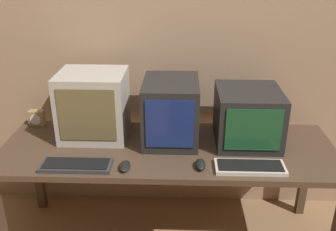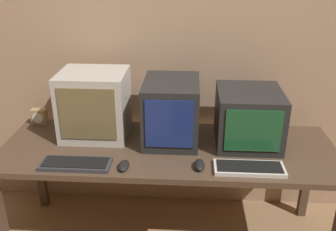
{
  "view_description": "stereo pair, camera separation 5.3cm",
  "coord_description": "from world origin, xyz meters",
  "px_view_note": "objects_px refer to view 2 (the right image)",
  "views": [
    {
      "loc": [
        0.08,
        -1.04,
        1.84
      ],
      "look_at": [
        0.0,
        1.01,
        0.93
      ],
      "focal_mm": 40.0,
      "sensor_mm": 36.0,
      "label": 1
    },
    {
      "loc": [
        0.13,
        -1.04,
        1.84
      ],
      "look_at": [
        0.0,
        1.01,
        0.93
      ],
      "focal_mm": 40.0,
      "sensor_mm": 36.0,
      "label": 2
    }
  ],
  "objects_px": {
    "keyboard_main": "(76,164)",
    "mouse_near_keyboard": "(124,166)",
    "monitor_left": "(95,104)",
    "desk_clock": "(39,117)",
    "keyboard_side": "(249,168)",
    "monitor_right": "(248,117)",
    "monitor_center": "(171,111)",
    "mouse_far_corner": "(199,165)"
  },
  "relations": [
    {
      "from": "mouse_near_keyboard",
      "to": "desk_clock",
      "type": "relative_size",
      "value": 1.08
    },
    {
      "from": "monitor_left",
      "to": "mouse_far_corner",
      "type": "xyz_separation_m",
      "value": [
        0.67,
        -0.38,
        -0.2
      ]
    },
    {
      "from": "keyboard_main",
      "to": "desk_clock",
      "type": "relative_size",
      "value": 3.72
    },
    {
      "from": "monitor_right",
      "to": "keyboard_main",
      "type": "bearing_deg",
      "value": -160.16
    },
    {
      "from": "keyboard_main",
      "to": "mouse_near_keyboard",
      "type": "height_order",
      "value": "mouse_near_keyboard"
    },
    {
      "from": "keyboard_main",
      "to": "desk_clock",
      "type": "xyz_separation_m",
      "value": [
        -0.42,
        0.54,
        0.04
      ]
    },
    {
      "from": "monitor_center",
      "to": "mouse_near_keyboard",
      "type": "xyz_separation_m",
      "value": [
        -0.25,
        -0.38,
        -0.18
      ]
    },
    {
      "from": "monitor_left",
      "to": "keyboard_side",
      "type": "distance_m",
      "value": 1.05
    },
    {
      "from": "monitor_right",
      "to": "mouse_near_keyboard",
      "type": "xyz_separation_m",
      "value": [
        -0.73,
        -0.37,
        -0.15
      ]
    },
    {
      "from": "monitor_left",
      "to": "mouse_near_keyboard",
      "type": "xyz_separation_m",
      "value": [
        0.25,
        -0.41,
        -0.2
      ]
    },
    {
      "from": "keyboard_main",
      "to": "mouse_far_corner",
      "type": "xyz_separation_m",
      "value": [
        0.7,
        0.02,
        0.01
      ]
    },
    {
      "from": "keyboard_side",
      "to": "mouse_far_corner",
      "type": "height_order",
      "value": "mouse_far_corner"
    },
    {
      "from": "monitor_left",
      "to": "keyboard_main",
      "type": "height_order",
      "value": "monitor_left"
    },
    {
      "from": "keyboard_main",
      "to": "mouse_near_keyboard",
      "type": "distance_m",
      "value": 0.28
    },
    {
      "from": "monitor_right",
      "to": "keyboard_main",
      "type": "distance_m",
      "value": 1.08
    },
    {
      "from": "keyboard_side",
      "to": "mouse_far_corner",
      "type": "xyz_separation_m",
      "value": [
        -0.28,
        0.01,
        0.01
      ]
    },
    {
      "from": "keyboard_side",
      "to": "mouse_near_keyboard",
      "type": "bearing_deg",
      "value": -178.11
    },
    {
      "from": "keyboard_main",
      "to": "mouse_far_corner",
      "type": "height_order",
      "value": "mouse_far_corner"
    },
    {
      "from": "monitor_center",
      "to": "desk_clock",
      "type": "distance_m",
      "value": 0.97
    },
    {
      "from": "mouse_near_keyboard",
      "to": "monitor_right",
      "type": "bearing_deg",
      "value": 26.9
    },
    {
      "from": "monitor_center",
      "to": "keyboard_main",
      "type": "relative_size",
      "value": 1.11
    },
    {
      "from": "monitor_center",
      "to": "mouse_near_keyboard",
      "type": "distance_m",
      "value": 0.49
    },
    {
      "from": "monitor_center",
      "to": "mouse_near_keyboard",
      "type": "height_order",
      "value": "monitor_center"
    },
    {
      "from": "monitor_right",
      "to": "keyboard_side",
      "type": "distance_m",
      "value": 0.38
    },
    {
      "from": "monitor_left",
      "to": "keyboard_side",
      "type": "relative_size",
      "value": 1.1
    },
    {
      "from": "keyboard_main",
      "to": "mouse_far_corner",
      "type": "distance_m",
      "value": 0.7
    },
    {
      "from": "monitor_right",
      "to": "mouse_far_corner",
      "type": "height_order",
      "value": "monitor_right"
    },
    {
      "from": "monitor_left",
      "to": "keyboard_side",
      "type": "xyz_separation_m",
      "value": [
        0.95,
        -0.39,
        -0.2
      ]
    },
    {
      "from": "keyboard_main",
      "to": "mouse_near_keyboard",
      "type": "relative_size",
      "value": 3.43
    },
    {
      "from": "mouse_far_corner",
      "to": "mouse_near_keyboard",
      "type": "bearing_deg",
      "value": -176.18
    },
    {
      "from": "keyboard_side",
      "to": "desk_clock",
      "type": "height_order",
      "value": "desk_clock"
    },
    {
      "from": "monitor_center",
      "to": "keyboard_side",
      "type": "relative_size",
      "value": 1.13
    },
    {
      "from": "monitor_left",
      "to": "mouse_far_corner",
      "type": "height_order",
      "value": "monitor_left"
    },
    {
      "from": "monitor_center",
      "to": "mouse_far_corner",
      "type": "distance_m",
      "value": 0.43
    },
    {
      "from": "monitor_left",
      "to": "desk_clock",
      "type": "xyz_separation_m",
      "value": [
        -0.44,
        0.14,
        -0.16
      ]
    },
    {
      "from": "monitor_left",
      "to": "keyboard_main",
      "type": "distance_m",
      "value": 0.45
    },
    {
      "from": "monitor_right",
      "to": "keyboard_side",
      "type": "relative_size",
      "value": 1.1
    },
    {
      "from": "mouse_far_corner",
      "to": "desk_clock",
      "type": "xyz_separation_m",
      "value": [
        -1.12,
        0.52,
        0.03
      ]
    },
    {
      "from": "monitor_center",
      "to": "monitor_right",
      "type": "distance_m",
      "value": 0.48
    },
    {
      "from": "keyboard_side",
      "to": "monitor_center",
      "type": "bearing_deg",
      "value": 142.01
    },
    {
      "from": "mouse_near_keyboard",
      "to": "keyboard_main",
      "type": "bearing_deg",
      "value": 178.52
    },
    {
      "from": "keyboard_main",
      "to": "desk_clock",
      "type": "bearing_deg",
      "value": 127.46
    }
  ]
}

